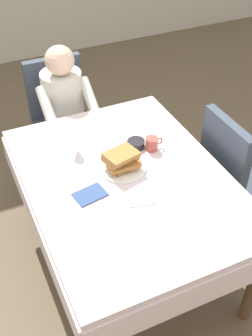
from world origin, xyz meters
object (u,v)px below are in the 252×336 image
Objects in this scene: spoon_near_edge at (142,205)px; dining_table_main at (127,189)px; cup_coffee at (152,144)px; chair_diner at (60,110)px; diner_person at (65,105)px; bowl_butter at (136,144)px; plate_breakfast at (123,167)px; fork_left_of_plate at (93,179)px; breakfast_stack at (122,160)px; syrup_pitcher at (78,155)px; knife_right_of_plate at (153,161)px; chair_right_side at (233,170)px.

dining_table_main is at bearing 97.90° from spoon_near_edge.
cup_coffee is 0.50m from spoon_near_edge.
chair_diner is 0.83× the size of diner_person.
chair_diner reaches higher than bowl_butter.
cup_coffee reaches higher than plate_breakfast.
breakfast_stack is at bearing -86.20° from fork_left_of_plate.
breakfast_stack is 0.20m from fork_left_of_plate.
syrup_pitcher is (-0.21, 0.18, 0.03)m from plate_breakfast.
diner_person is 14.00× the size of syrup_pitcher.
knife_right_of_plate and spoon_near_edge have the same top height.
diner_person reaches higher than dining_table_main.
breakfast_stack is (0.05, -1.09, 0.28)m from chair_diner.
cup_coffee is 0.45m from fork_left_of_plate.
spoon_near_edge is at bearing -95.91° from plate_breakfast.
cup_coffee is (-0.52, 0.18, 0.25)m from chair_right_side.
chair_diner reaches higher than knife_right_of_plate.
chair_right_side is 5.17× the size of fork_left_of_plate.
bowl_butter is at bearing 81.10° from spoon_near_edge.
plate_breakfast is at bearing 97.40° from spoon_near_edge.
spoon_near_edge is at bearing -112.21° from bowl_butter.
syrup_pitcher reaches higher than plate_breakfast.
diner_person is at bearing 92.31° from dining_table_main.
knife_right_of_plate is at bearing -90.74° from fork_left_of_plate.
chair_diner is at bearing -90.00° from diner_person.
bowl_butter reaches higher than plate_breakfast.
chair_diner is 1.42m from spoon_near_edge.
diner_person is at bearing 90.00° from chair_diner.
chair_right_side is 8.45× the size of bowl_butter.
fork_left_of_plate is 0.34m from spoon_near_edge.
plate_breakfast is 0.06m from breakfast_stack.
chair_right_side is at bearing -15.55° from syrup_pitcher.
spoon_near_edge is (0.16, -0.30, 0.00)m from fork_left_of_plate.
chair_diner is 4.21× the size of breakfast_stack.
chair_right_side reaches higher than knife_right_of_plate.
syrup_pitcher is at bearing 125.98° from dining_table_main.
chair_diner is at bearing -145.25° from chair_right_side.
chair_right_side is at bearing 29.73° from spoon_near_edge.
diner_person is 0.93m from plate_breakfast.
cup_coffee is at bearing 109.19° from diner_person.
plate_breakfast is 3.50× the size of syrup_pitcher.
chair_diner reaches higher than dining_table_main.
fork_left_of_plate is at bearing -153.42° from bowl_butter.
chair_diner is 1.00× the size of chair_right_side.
knife_right_of_plate is (0.19, -0.02, -0.01)m from plate_breakfast.
dining_table_main is 0.36m from syrup_pitcher.
bowl_butter is at bearing -4.14° from syrup_pitcher.
breakfast_stack is 1.47× the size of spoon_near_edge.
chair_diner is 8.23× the size of cup_coffee.
plate_breakfast is 1.87× the size of spoon_near_edge.
cup_coffee is 0.63× the size of fork_left_of_plate.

